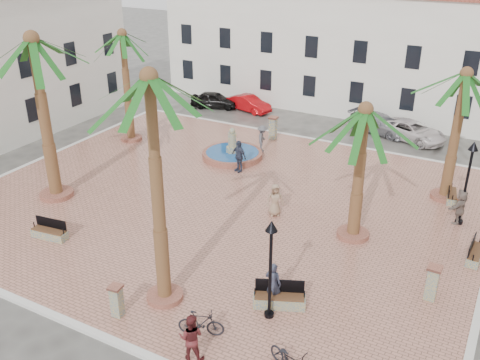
% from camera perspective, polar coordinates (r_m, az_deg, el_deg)
% --- Properties ---
extents(ground, '(120.00, 120.00, 0.00)m').
position_cam_1_polar(ground, '(28.39, -1.77, -2.51)').
color(ground, '#56544F').
rests_on(ground, ground).
extents(plaza, '(26.00, 22.00, 0.15)m').
position_cam_1_polar(plaza, '(28.35, -1.78, -2.38)').
color(plaza, tan).
rests_on(plaza, ground).
extents(kerb_n, '(26.30, 0.30, 0.16)m').
position_cam_1_polar(kerb_n, '(37.43, 6.75, 4.49)').
color(kerb_n, silver).
rests_on(kerb_n, ground).
extents(kerb_s, '(26.30, 0.30, 0.16)m').
position_cam_1_polar(kerb_s, '(21.18, -17.42, -14.43)').
color(kerb_s, silver).
rests_on(kerb_s, ground).
extents(kerb_w, '(0.30, 22.30, 0.16)m').
position_cam_1_polar(kerb_w, '(36.13, -19.91, 2.33)').
color(kerb_w, silver).
rests_on(kerb_w, ground).
extents(building_north, '(30.40, 7.40, 9.50)m').
position_cam_1_polar(building_north, '(44.37, 11.63, 13.73)').
color(building_north, white).
rests_on(building_north, ground).
extents(fountain, '(3.78, 3.78, 1.95)m').
position_cam_1_polar(fountain, '(33.65, -0.82, 2.86)').
color(fountain, '#A55D49').
rests_on(fountain, plaza).
extents(palm_nw, '(4.62, 4.62, 7.45)m').
position_cam_1_polar(palm_nw, '(35.69, -12.37, 13.80)').
color(palm_nw, '#A55D49').
rests_on(palm_nw, plaza).
extents(palm_sw, '(5.71, 5.71, 8.76)m').
position_cam_1_polar(palm_sw, '(28.12, -21.06, 12.01)').
color(palm_sw, '#A55D49').
rests_on(palm_sw, plaza).
extents(palm_s, '(4.63, 4.63, 9.09)m').
position_cam_1_polar(palm_s, '(17.89, -9.50, 8.18)').
color(palm_s, '#A55D49').
rests_on(palm_s, plaza).
extents(palm_e, '(4.89, 4.89, 6.52)m').
position_cam_1_polar(palm_e, '(23.48, 13.08, 5.56)').
color(palm_e, '#A55D49').
rests_on(palm_e, plaza).
extents(palm_ne, '(4.82, 4.82, 7.07)m').
position_cam_1_polar(palm_ne, '(28.67, 22.75, 8.91)').
color(palm_ne, '#A55D49').
rests_on(palm_ne, plaza).
extents(bench_s, '(1.81, 0.76, 0.93)m').
position_cam_1_polar(bench_s, '(26.44, -19.65, -5.33)').
color(bench_s, gray).
rests_on(bench_s, plaza).
extents(bench_se, '(2.05, 1.34, 1.04)m').
position_cam_1_polar(bench_se, '(20.83, 4.21, -12.59)').
color(bench_se, gray).
rests_on(bench_se, plaza).
extents(bench_e, '(0.62, 1.74, 0.91)m').
position_cam_1_polar(bench_e, '(25.54, 23.79, -7.24)').
color(bench_e, gray).
rests_on(bench_e, plaza).
extents(bench_ne, '(0.78, 1.71, 0.87)m').
position_cam_1_polar(bench_ne, '(30.47, 21.60, -1.54)').
color(bench_ne, gray).
rests_on(bench_ne, plaza).
extents(lamppost_s, '(0.44, 0.44, 4.07)m').
position_cam_1_polar(lamppost_s, '(18.90, 3.30, -7.81)').
color(lamppost_s, black).
rests_on(lamppost_s, plaza).
extents(lamppost_e, '(0.47, 0.47, 4.28)m').
position_cam_1_polar(lamppost_e, '(27.12, 23.25, 1.08)').
color(lamppost_e, black).
rests_on(lamppost_e, plaza).
extents(bollard_se, '(0.52, 0.52, 1.31)m').
position_cam_1_polar(bollard_se, '(20.61, -13.00, -12.40)').
color(bollard_se, gray).
rests_on(bollard_se, plaza).
extents(bollard_n, '(0.57, 0.57, 1.57)m').
position_cam_1_polar(bollard_n, '(36.61, 3.54, 5.61)').
color(bollard_n, gray).
rests_on(bollard_n, plaza).
extents(bollard_e, '(0.54, 0.54, 1.47)m').
position_cam_1_polar(bollard_e, '(22.12, 19.83, -10.23)').
color(bollard_e, gray).
rests_on(bollard_e, plaza).
extents(cyclist_a, '(0.66, 0.44, 1.78)m').
position_cam_1_polar(cyclist_a, '(20.62, 3.55, -10.95)').
color(cyclist_a, '#2F3347').
rests_on(cyclist_a, plaza).
extents(bicycle_a, '(1.87, 1.23, 0.93)m').
position_cam_1_polar(bicycle_a, '(18.24, 5.34, -18.52)').
color(bicycle_a, black).
rests_on(bicycle_a, plaza).
extents(cyclist_b, '(1.02, 0.91, 1.75)m').
position_cam_1_polar(cyclist_b, '(18.37, -5.24, -16.37)').
color(cyclist_b, '#581C1E').
rests_on(cyclist_b, plaza).
extents(bicycle_b, '(1.72, 1.02, 1.00)m').
position_cam_1_polar(bicycle_b, '(19.46, -4.18, -14.99)').
color(bicycle_b, black).
rests_on(bicycle_b, plaza).
extents(pedestrian_fountain_a, '(0.99, 0.91, 1.69)m').
position_cam_1_polar(pedestrian_fountain_a, '(26.62, 3.76, -2.13)').
color(pedestrian_fountain_a, '#9E7F63').
rests_on(pedestrian_fountain_a, plaza).
extents(pedestrian_fountain_b, '(1.22, 0.81, 1.93)m').
position_cam_1_polar(pedestrian_fountain_b, '(31.42, -0.13, 2.58)').
color(pedestrian_fountain_b, '#303950').
rests_on(pedestrian_fountain_b, plaza).
extents(pedestrian_north, '(0.97, 1.28, 1.76)m').
position_cam_1_polar(pedestrian_north, '(34.38, 2.40, 4.43)').
color(pedestrian_north, '#515055').
rests_on(pedestrian_north, plaza).
extents(pedestrian_east, '(0.98, 1.73, 1.78)m').
position_cam_1_polar(pedestrian_east, '(27.99, 22.44, -2.61)').
color(pedestrian_east, gray).
rests_on(pedestrian_east, plaza).
extents(car_black, '(4.12, 2.63, 1.31)m').
position_cam_1_polar(car_black, '(43.88, -2.73, 8.54)').
color(car_black, black).
rests_on(car_black, ground).
extents(car_red, '(3.96, 2.14, 1.24)m').
position_cam_1_polar(car_red, '(42.99, 0.97, 8.16)').
color(car_red, '#B5090E').
rests_on(car_red, ground).
extents(car_silver, '(4.98, 3.24, 1.34)m').
position_cam_1_polar(car_silver, '(39.45, 14.69, 5.83)').
color(car_silver, '#9A9AA2').
rests_on(car_silver, ground).
extents(car_white, '(5.25, 3.81, 1.33)m').
position_cam_1_polar(car_white, '(38.62, 17.85, 5.01)').
color(car_white, silver).
rests_on(car_white, ground).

